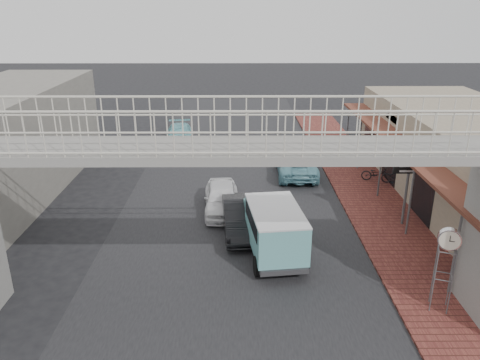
{
  "coord_description": "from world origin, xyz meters",
  "views": [
    {
      "loc": [
        0.19,
        -15.63,
        8.66
      ],
      "look_at": [
        0.3,
        2.63,
        1.8
      ],
      "focal_mm": 35.0,
      "sensor_mm": 36.0,
      "label": 1
    }
  ],
  "objects_px": {
    "dark_sedan": "(241,217)",
    "arrow_sign": "(431,163)",
    "angkot_far": "(180,135)",
    "angkot_curb": "(296,164)",
    "white_hatchback": "(222,198)",
    "street_clock": "(449,243)",
    "angkot_van": "(274,225)",
    "motorcycle_near": "(377,174)",
    "motorcycle_far": "(336,144)"
  },
  "relations": [
    {
      "from": "angkot_van",
      "to": "street_clock",
      "type": "distance_m",
      "value": 5.89
    },
    {
      "from": "arrow_sign",
      "to": "white_hatchback",
      "type": "bearing_deg",
      "value": 168.72
    },
    {
      "from": "angkot_far",
      "to": "street_clock",
      "type": "distance_m",
      "value": 20.54
    },
    {
      "from": "angkot_curb",
      "to": "arrow_sign",
      "type": "height_order",
      "value": "arrow_sign"
    },
    {
      "from": "dark_sedan",
      "to": "angkot_curb",
      "type": "distance_m",
      "value": 7.37
    },
    {
      "from": "street_clock",
      "to": "motorcycle_near",
      "type": "bearing_deg",
      "value": 104.59
    },
    {
      "from": "motorcycle_near",
      "to": "angkot_curb",
      "type": "bearing_deg",
      "value": 94.39
    },
    {
      "from": "angkot_far",
      "to": "arrow_sign",
      "type": "distance_m",
      "value": 16.88
    },
    {
      "from": "motorcycle_near",
      "to": "street_clock",
      "type": "distance_m",
      "value": 10.96
    },
    {
      "from": "motorcycle_far",
      "to": "arrow_sign",
      "type": "distance_m",
      "value": 10.77
    },
    {
      "from": "white_hatchback",
      "to": "motorcycle_near",
      "type": "distance_m",
      "value": 8.59
    },
    {
      "from": "white_hatchback",
      "to": "street_clock",
      "type": "distance_m",
      "value": 10.05
    },
    {
      "from": "arrow_sign",
      "to": "angkot_van",
      "type": "bearing_deg",
      "value": -160.36
    },
    {
      "from": "white_hatchback",
      "to": "angkot_far",
      "type": "height_order",
      "value": "white_hatchback"
    },
    {
      "from": "angkot_curb",
      "to": "street_clock",
      "type": "relative_size",
      "value": 1.67
    },
    {
      "from": "dark_sedan",
      "to": "angkot_van",
      "type": "relative_size",
      "value": 0.95
    },
    {
      "from": "white_hatchback",
      "to": "arrow_sign",
      "type": "height_order",
      "value": "arrow_sign"
    },
    {
      "from": "motorcycle_far",
      "to": "motorcycle_near",
      "type": "bearing_deg",
      "value": -144.06
    },
    {
      "from": "dark_sedan",
      "to": "angkot_far",
      "type": "distance_m",
      "value": 13.25
    },
    {
      "from": "angkot_far",
      "to": "motorcycle_far",
      "type": "relative_size",
      "value": 2.93
    },
    {
      "from": "dark_sedan",
      "to": "motorcycle_near",
      "type": "bearing_deg",
      "value": 32.82
    },
    {
      "from": "motorcycle_near",
      "to": "angkot_van",
      "type": "bearing_deg",
      "value": 163.7
    },
    {
      "from": "angkot_curb",
      "to": "motorcycle_far",
      "type": "height_order",
      "value": "angkot_curb"
    },
    {
      "from": "angkot_far",
      "to": "motorcycle_near",
      "type": "relative_size",
      "value": 2.82
    },
    {
      "from": "motorcycle_far",
      "to": "angkot_curb",
      "type": "bearing_deg",
      "value": 169.59
    },
    {
      "from": "angkot_far",
      "to": "motorcycle_near",
      "type": "bearing_deg",
      "value": -39.78
    },
    {
      "from": "white_hatchback",
      "to": "angkot_far",
      "type": "xyz_separation_m",
      "value": [
        -3.08,
        10.68,
        -0.02
      ]
    },
    {
      "from": "motorcycle_near",
      "to": "arrow_sign",
      "type": "bearing_deg",
      "value": -151.93
    },
    {
      "from": "dark_sedan",
      "to": "angkot_curb",
      "type": "xyz_separation_m",
      "value": [
        3.03,
        6.72,
        -0.03
      ]
    },
    {
      "from": "white_hatchback",
      "to": "angkot_curb",
      "type": "distance_m",
      "value": 6.11
    },
    {
      "from": "angkot_far",
      "to": "motorcycle_far",
      "type": "bearing_deg",
      "value": -16.5
    },
    {
      "from": "dark_sedan",
      "to": "angkot_far",
      "type": "height_order",
      "value": "dark_sedan"
    },
    {
      "from": "motorcycle_far",
      "to": "dark_sedan",
      "type": "bearing_deg",
      "value": 176.41
    },
    {
      "from": "angkot_van",
      "to": "angkot_far",
      "type": "bearing_deg",
      "value": 102.29
    },
    {
      "from": "white_hatchback",
      "to": "dark_sedan",
      "type": "xyz_separation_m",
      "value": [
        0.82,
        -1.98,
        0.0
      ]
    },
    {
      "from": "white_hatchback",
      "to": "arrow_sign",
      "type": "distance_m",
      "value": 8.78
    },
    {
      "from": "dark_sedan",
      "to": "arrow_sign",
      "type": "xyz_separation_m",
      "value": [
        7.56,
        0.46,
        2.14
      ]
    },
    {
      "from": "motorcycle_far",
      "to": "angkot_van",
      "type": "bearing_deg",
      "value": -175.27
    },
    {
      "from": "angkot_curb",
      "to": "angkot_far",
      "type": "relative_size",
      "value": 1.03
    },
    {
      "from": "dark_sedan",
      "to": "arrow_sign",
      "type": "relative_size",
      "value": 1.18
    },
    {
      "from": "angkot_far",
      "to": "motorcycle_far",
      "type": "xyz_separation_m",
      "value": [
        9.92,
        -1.78,
        -0.08
      ]
    },
    {
      "from": "street_clock",
      "to": "arrow_sign",
      "type": "height_order",
      "value": "arrow_sign"
    },
    {
      "from": "angkot_curb",
      "to": "angkot_van",
      "type": "relative_size",
      "value": 1.07
    },
    {
      "from": "motorcycle_near",
      "to": "arrow_sign",
      "type": "height_order",
      "value": "arrow_sign"
    },
    {
      "from": "white_hatchback",
      "to": "motorcycle_near",
      "type": "xyz_separation_m",
      "value": [
        7.86,
        3.46,
        -0.14
      ]
    },
    {
      "from": "motorcycle_near",
      "to": "street_clock",
      "type": "relative_size",
      "value": 0.58
    },
    {
      "from": "dark_sedan",
      "to": "angkot_van",
      "type": "height_order",
      "value": "angkot_van"
    },
    {
      "from": "angkot_van",
      "to": "angkot_curb",
      "type": "bearing_deg",
      "value": 71.12
    },
    {
      "from": "angkot_curb",
      "to": "white_hatchback",
      "type": "bearing_deg",
      "value": 51.5
    },
    {
      "from": "angkot_far",
      "to": "dark_sedan",
      "type": "bearing_deg",
      "value": -79.23
    }
  ]
}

